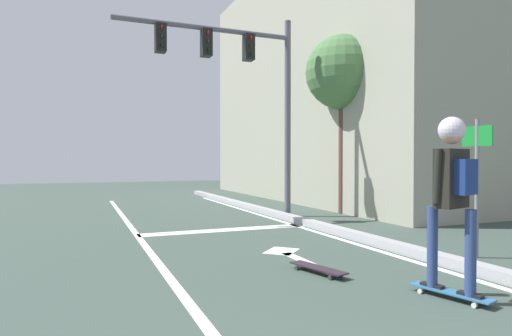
% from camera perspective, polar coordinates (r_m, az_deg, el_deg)
% --- Properties ---
extents(lane_line_center, '(0.12, 20.00, 0.01)m').
position_cam_1_polar(lane_line_center, '(6.27, -12.82, -12.24)').
color(lane_line_center, silver).
rests_on(lane_line_center, ground).
extents(lane_line_curbside, '(0.12, 20.00, 0.01)m').
position_cam_1_polar(lane_line_curbside, '(7.58, 13.70, -9.93)').
color(lane_line_curbside, silver).
rests_on(lane_line_curbside, ground).
extents(stop_bar, '(3.53, 0.40, 0.01)m').
position_cam_1_polar(stop_bar, '(8.97, -4.08, -8.20)').
color(stop_bar, silver).
rests_on(stop_bar, ground).
extents(lane_arrow_stem, '(0.16, 1.40, 0.01)m').
position_cam_1_polar(lane_arrow_stem, '(6.20, 6.88, -12.38)').
color(lane_arrow_stem, silver).
rests_on(lane_arrow_stem, ground).
extents(lane_arrow_head, '(0.71, 0.71, 0.01)m').
position_cam_1_polar(lane_arrow_head, '(6.93, 3.39, -10.94)').
color(lane_arrow_head, silver).
rests_on(lane_arrow_head, ground).
extents(curb_strip, '(0.24, 24.00, 0.14)m').
position_cam_1_polar(curb_strip, '(7.72, 15.22, -9.24)').
color(curb_strip, '#9A9B9D').
rests_on(curb_strip, ground).
extents(skateboard, '(0.41, 0.87, 0.08)m').
position_cam_1_polar(skateboard, '(5.06, 24.42, -14.82)').
color(skateboard, '#2E648F').
rests_on(skateboard, ground).
extents(skater, '(0.48, 0.65, 1.81)m').
position_cam_1_polar(skater, '(4.87, 24.66, -1.29)').
color(skater, navy).
rests_on(skater, skateboard).
extents(spare_skateboard, '(0.42, 0.88, 0.08)m').
position_cam_1_polar(spare_skateboard, '(5.64, 8.24, -13.04)').
color(spare_skateboard, '#2A1D28').
rests_on(spare_skateboard, ground).
extents(traffic_signal_mast, '(4.39, 0.34, 5.02)m').
position_cam_1_polar(traffic_signal_mast, '(10.78, -2.09, 12.62)').
color(traffic_signal_mast, '#595863').
rests_on(traffic_signal_mast, ground).
extents(street_sign_post, '(0.14, 0.44, 2.04)m').
position_cam_1_polar(street_sign_post, '(7.10, 27.29, 0.15)').
color(street_sign_post, slate).
rests_on(street_sign_post, ground).
extents(roadside_tree, '(2.00, 2.00, 4.83)m').
position_cam_1_polar(roadside_tree, '(12.09, 11.42, 12.21)').
color(roadside_tree, brown).
rests_on(roadside_tree, ground).
extents(building_block, '(10.70, 13.58, 8.73)m').
position_cam_1_polar(building_block, '(18.53, 18.27, 10.03)').
color(building_block, '#9B9B87').
rests_on(building_block, ground).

